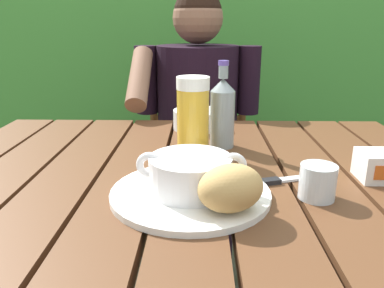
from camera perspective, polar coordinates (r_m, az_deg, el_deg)
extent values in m
cube|color=#52311B|center=(0.90, -26.68, -5.60)|extent=(0.12, 0.98, 0.04)
cube|color=#52311B|center=(0.84, -18.61, -6.02)|extent=(0.12, 0.98, 0.04)
cube|color=#52311B|center=(0.81, -9.64, -6.34)|extent=(0.12, 0.98, 0.04)
cube|color=#52311B|center=(0.80, -0.10, -6.52)|extent=(0.12, 0.98, 0.04)
cube|color=#52311B|center=(0.80, 9.51, -6.51)|extent=(0.12, 0.98, 0.04)
cube|color=#52311B|center=(0.83, 18.68, -6.34)|extent=(0.12, 0.98, 0.04)
cube|color=#52311B|center=(1.25, 0.40, -0.17)|extent=(1.15, 0.03, 0.08)
cube|color=#52311B|center=(1.49, -22.05, -12.07)|extent=(0.06, 0.06, 0.73)
cube|color=#52311B|center=(1.48, 23.01, -12.47)|extent=(0.06, 0.06, 0.73)
cube|color=#3D7F31|center=(2.40, 0.83, 10.02)|extent=(3.56, 0.60, 1.49)
cylinder|color=#4C3823|center=(2.62, -9.86, 7.20)|extent=(0.10, 0.10, 1.20)
cylinder|color=#512E13|center=(1.64, 8.45, -13.37)|extent=(0.04, 0.04, 0.45)
cylinder|color=#512E13|center=(1.65, -7.02, -13.25)|extent=(0.04, 0.04, 0.45)
cylinder|color=#512E13|center=(2.00, 7.06, -7.32)|extent=(0.04, 0.04, 0.45)
cylinder|color=#512E13|center=(2.00, -5.40, -7.23)|extent=(0.04, 0.04, 0.45)
cube|color=#512E13|center=(1.71, 0.81, -3.02)|extent=(0.47, 0.44, 0.02)
cylinder|color=#512E13|center=(1.85, 7.60, 5.78)|extent=(0.04, 0.04, 0.47)
cylinder|color=#512E13|center=(1.85, -5.82, 5.86)|extent=(0.04, 0.04, 0.47)
cube|color=#512E13|center=(1.86, 0.88, 3.72)|extent=(0.43, 0.02, 0.04)
cube|color=#512E13|center=(1.83, 0.89, 7.30)|extent=(0.43, 0.02, 0.04)
cube|color=#512E13|center=(1.81, 0.91, 10.98)|extent=(0.43, 0.02, 0.04)
cylinder|color=black|center=(1.55, 3.93, -15.35)|extent=(0.11, 0.11, 0.45)
cylinder|color=black|center=(1.51, 3.99, -4.14)|extent=(0.13, 0.40, 0.13)
cylinder|color=black|center=(1.55, -2.58, -15.30)|extent=(0.11, 0.11, 0.45)
cylinder|color=black|center=(1.51, -2.49, -4.10)|extent=(0.13, 0.40, 0.13)
cylinder|color=black|center=(1.53, 0.82, 5.62)|extent=(0.32, 0.32, 0.48)
sphere|color=brown|center=(1.50, 0.88, 18.41)|extent=(0.19, 0.19, 0.19)
sphere|color=black|center=(1.50, 0.88, 19.14)|extent=(0.18, 0.18, 0.18)
cylinder|color=black|center=(1.50, 8.58, 9.44)|extent=(0.08, 0.08, 0.26)
cylinder|color=black|center=(1.51, -6.90, 9.52)|extent=(0.08, 0.08, 0.26)
cylinder|color=brown|center=(1.35, -7.89, 9.78)|extent=(0.07, 0.25, 0.21)
cylinder|color=white|center=(0.71, -0.10, -7.37)|extent=(0.30, 0.30, 0.01)
cylinder|color=white|center=(0.70, -0.11, -4.49)|extent=(0.15, 0.15, 0.07)
cylinder|color=#A24425|center=(0.69, -0.11, -3.39)|extent=(0.13, 0.13, 0.01)
torus|color=white|center=(0.70, -6.39, -3.17)|extent=(0.05, 0.01, 0.05)
torus|color=white|center=(0.69, 6.21, -3.27)|extent=(0.05, 0.01, 0.05)
ellipsoid|color=tan|center=(0.63, 5.83, -6.60)|extent=(0.14, 0.12, 0.08)
cylinder|color=gold|center=(0.92, -0.01, 3.36)|extent=(0.08, 0.08, 0.16)
cylinder|color=white|center=(0.90, -0.01, 9.16)|extent=(0.08, 0.08, 0.03)
cylinder|color=gray|center=(0.98, 4.56, 3.71)|extent=(0.06, 0.06, 0.15)
cone|color=gray|center=(0.96, 4.70, 8.86)|extent=(0.06, 0.06, 0.03)
cylinder|color=gray|center=(0.95, 4.74, 10.75)|extent=(0.02, 0.02, 0.03)
cylinder|color=#584096|center=(0.95, 4.78, 12.05)|extent=(0.03, 0.03, 0.01)
cylinder|color=silver|center=(0.73, 18.36, -5.42)|extent=(0.07, 0.07, 0.06)
cube|color=white|center=(0.87, 26.89, -2.94)|extent=(0.10, 0.08, 0.06)
cube|color=silver|center=(0.81, 14.85, -5.19)|extent=(0.11, 0.05, 0.00)
cube|color=black|center=(0.78, 11.04, -5.61)|extent=(0.06, 0.04, 0.01)
cylinder|color=white|center=(1.15, 0.68, 3.72)|extent=(0.14, 0.14, 0.06)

